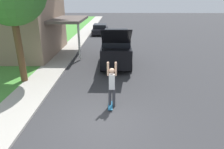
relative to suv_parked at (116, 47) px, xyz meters
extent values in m
plane|color=#333335|center=(-0.67, -7.36, -1.22)|extent=(120.00, 120.00, 0.00)
cube|color=#ADA89E|center=(-4.27, -1.36, -1.17)|extent=(1.80, 80.00, 0.10)
cube|color=#89705B|center=(-9.12, 2.59, 1.94)|extent=(8.31, 7.10, 6.17)
cube|color=#5B514C|center=(-3.86, 2.59, 1.66)|extent=(2.60, 4.97, 0.20)
cylinder|color=silver|center=(-2.76, 0.81, 0.21)|extent=(0.16, 0.16, 2.70)
cylinder|color=brown|center=(-5.20, -3.51, 0.79)|extent=(0.36, 0.36, 3.86)
cube|color=black|center=(0.00, -0.02, -0.24)|extent=(1.91, 5.20, 1.22)
cube|color=black|center=(0.00, 0.11, 0.69)|extent=(1.76, 4.05, 0.64)
cylinder|color=black|center=(-0.92, 1.59, -0.87)|extent=(0.24, 0.71, 0.71)
cylinder|color=black|center=(0.92, 1.59, -0.87)|extent=(0.24, 0.71, 0.71)
cylinder|color=black|center=(-0.92, -1.63, -0.87)|extent=(0.24, 0.71, 0.71)
cylinder|color=black|center=(0.92, -1.63, -0.87)|extent=(0.24, 0.71, 0.71)
cube|color=black|center=(0.00, -2.67, 1.22)|extent=(1.68, 1.39, 0.99)
cube|color=black|center=(-2.08, 12.72, -0.74)|extent=(1.85, 4.10, 0.61)
cube|color=black|center=(-2.08, 12.62, -0.18)|extent=(1.63, 2.13, 0.50)
cylinder|color=black|center=(-2.97, 13.95, -0.89)|extent=(0.20, 0.67, 0.67)
cylinder|color=black|center=(-1.19, 13.95, -0.89)|extent=(0.20, 0.67, 0.67)
cylinder|color=black|center=(-2.97, 11.49, -0.89)|extent=(0.20, 0.67, 0.67)
cylinder|color=black|center=(-1.19, 11.49, -0.89)|extent=(0.20, 0.67, 0.67)
cylinder|color=#38383D|center=(-0.27, -6.17, -0.79)|extent=(0.13, 0.13, 0.86)
cylinder|color=#38383D|center=(-0.10, -6.17, -0.79)|extent=(0.13, 0.13, 0.86)
cube|color=silver|center=(-0.19, -6.17, -0.03)|extent=(0.25, 0.20, 0.66)
sphere|color=tan|center=(-0.19, -6.17, 0.46)|extent=(0.24, 0.24, 0.24)
cylinder|color=tan|center=(-0.35, -6.17, 0.54)|extent=(0.09, 0.09, 0.59)
cylinder|color=tan|center=(-0.03, -6.17, 0.54)|extent=(0.09, 0.09, 0.59)
cube|color=#236B99|center=(-0.25, -6.24, -1.13)|extent=(0.19, 0.78, 0.02)
cylinder|color=silver|center=(-0.34, -6.00, -1.19)|extent=(0.03, 0.06, 0.06)
cylinder|color=silver|center=(-0.17, -6.00, -1.19)|extent=(0.03, 0.06, 0.06)
cylinder|color=silver|center=(-0.34, -6.48, -1.19)|extent=(0.03, 0.06, 0.06)
cylinder|color=silver|center=(-0.17, -6.48, -1.19)|extent=(0.03, 0.06, 0.06)
camera|label=1|loc=(-0.04, -13.89, 3.26)|focal=32.00mm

